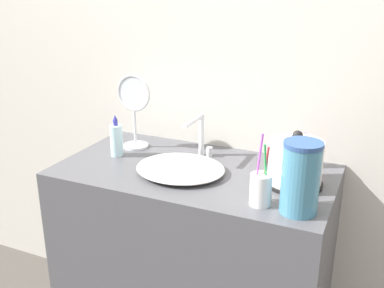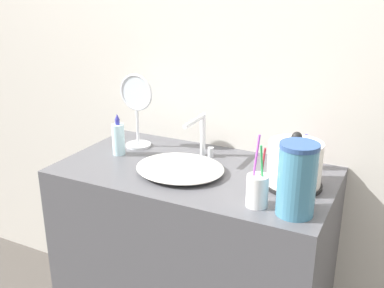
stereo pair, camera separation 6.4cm
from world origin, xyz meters
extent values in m
cube|color=beige|center=(0.00, 0.58, 1.30)|extent=(6.00, 0.04, 2.60)
cube|color=#4C4C51|center=(0.00, 0.28, 0.43)|extent=(1.03, 0.56, 0.86)
ellipsoid|color=silver|center=(-0.04, 0.23, 0.88)|extent=(0.33, 0.29, 0.04)
cylinder|color=silver|center=(-0.04, 0.43, 0.95)|extent=(0.02, 0.02, 0.17)
cylinder|color=silver|center=(-0.04, 0.35, 1.03)|extent=(0.02, 0.16, 0.02)
cylinder|color=silver|center=(0.00, 0.43, 0.88)|extent=(0.02, 0.02, 0.04)
cylinder|color=black|center=(0.37, 0.30, 0.87)|extent=(0.20, 0.20, 0.01)
cylinder|color=white|center=(0.37, 0.30, 0.94)|extent=(0.18, 0.18, 0.16)
sphere|color=black|center=(0.37, 0.30, 1.04)|extent=(0.04, 0.04, 0.04)
cylinder|color=silver|center=(0.30, 0.10, 0.91)|extent=(0.07, 0.07, 0.10)
cylinder|color=#E5333F|center=(0.31, 0.11, 0.98)|extent=(0.03, 0.03, 0.16)
cylinder|color=#B24CCC|center=(0.29, 0.11, 1.00)|extent=(0.01, 0.04, 0.19)
cylinder|color=green|center=(0.32, 0.10, 0.99)|extent=(0.01, 0.04, 0.17)
cylinder|color=#EAA8C6|center=(0.36, 0.48, 0.91)|extent=(0.05, 0.05, 0.10)
cylinder|color=#333399|center=(0.36, 0.48, 0.97)|extent=(0.01, 0.01, 0.02)
cube|color=#333399|center=(0.36, 0.47, 0.99)|extent=(0.01, 0.03, 0.01)
cylinder|color=silver|center=(-0.35, 0.28, 0.93)|extent=(0.05, 0.05, 0.13)
cylinder|color=#333399|center=(-0.35, 0.28, 1.00)|extent=(0.02, 0.02, 0.02)
cone|color=#333399|center=(-0.35, 0.28, 1.02)|extent=(0.02, 0.02, 0.02)
cylinder|color=silver|center=(-0.33, 0.40, 0.87)|extent=(0.11, 0.11, 0.01)
cylinder|color=silver|center=(-0.33, 0.40, 0.95)|extent=(0.01, 0.01, 0.15)
torus|color=silver|center=(-0.33, 0.40, 1.10)|extent=(0.16, 0.01, 0.16)
cylinder|color=silver|center=(-0.33, 0.40, 1.10)|extent=(0.13, 0.00, 0.13)
cylinder|color=teal|center=(0.42, 0.11, 0.97)|extent=(0.12, 0.12, 0.21)
cylinder|color=#2D4C84|center=(0.42, 0.11, 1.08)|extent=(0.12, 0.12, 0.01)
camera|label=1|loc=(0.63, -1.15, 1.53)|focal=42.00mm
camera|label=2|loc=(0.69, -1.12, 1.53)|focal=42.00mm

